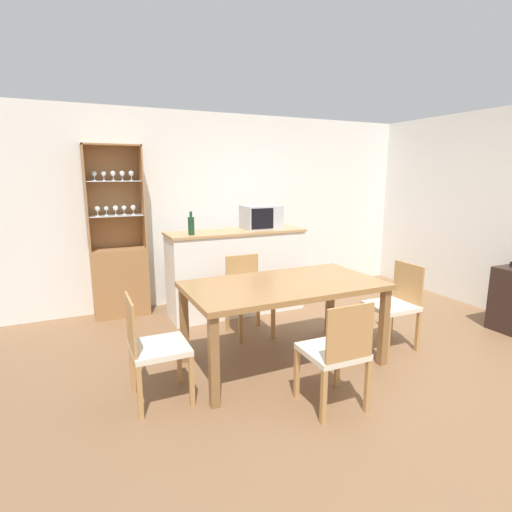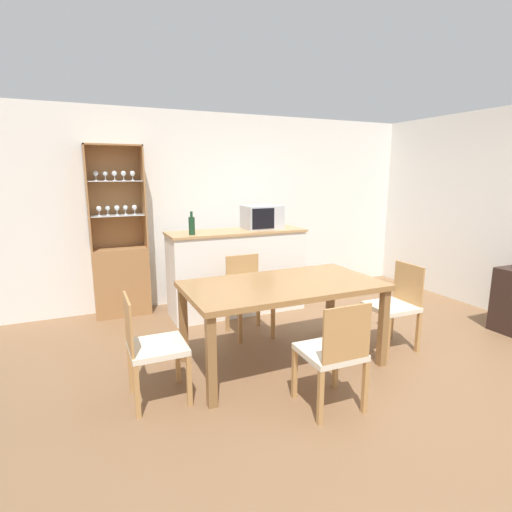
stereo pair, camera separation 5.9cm
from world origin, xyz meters
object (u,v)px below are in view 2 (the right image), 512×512
dining_chair_head_far (248,294)px  dining_table (283,292)px  display_cabinet (121,266)px  dining_chair_head_near (333,353)px  dining_chair_side_left_near (152,347)px  microwave (262,217)px  dining_chair_side_right_near (395,305)px  wine_bottle (192,225)px

dining_chair_head_far → dining_table: bearing=90.0°
display_cabinet → dining_chair_head_near: bearing=-67.1°
display_cabinet → dining_chair_side_left_near: 2.18m
dining_table → microwave: microwave is taller
dining_chair_head_near → dining_chair_side_left_near: bearing=152.7°
dining_table → dining_chair_side_right_near: (1.21, -0.14, -0.25)m
dining_chair_head_far → microwave: microwave is taller
display_cabinet → wine_bottle: display_cabinet is taller
dining_chair_side_left_near → wine_bottle: wine_bottle is taller
dining_table → dining_chair_head_far: dining_chair_head_far is taller
dining_chair_side_left_near → dining_chair_side_right_near: 2.42m
dining_chair_head_near → microwave: (0.52, 2.36, 0.76)m
wine_bottle → display_cabinet: bearing=139.9°
dining_chair_head_far → dining_chair_side_right_near: size_ratio=1.00×
display_cabinet → dining_chair_head_near: 3.09m
display_cabinet → dining_chair_side_left_near: display_cabinet is taller
display_cabinet → dining_chair_side_left_near: (-0.01, -2.18, -0.17)m
dining_chair_side_left_near → dining_table: bearing=97.2°
display_cabinet → dining_chair_head_far: 1.73m
dining_chair_head_near → microwave: microwave is taller
dining_chair_head_near → wine_bottle: (-0.45, 2.20, 0.72)m
dining_chair_head_far → dining_chair_side_right_near: 1.54m
display_cabinet → microwave: 1.88m
dining_table → microwave: size_ratio=3.75×
dining_chair_head_near → dining_chair_head_far: same height
dining_table → dining_chair_head_near: dining_chair_head_near is taller
display_cabinet → dining_chair_head_near: size_ratio=2.43×
dining_chair_head_near → wine_bottle: size_ratio=3.17×
wine_bottle → microwave: bearing=9.4°
display_cabinet → dining_chair_side_right_near: bearing=-42.1°
microwave → dining_chair_head_near: bearing=-102.5°
dining_chair_head_near → dining_chair_head_far: 1.61m
dining_chair_side_right_near → microwave: size_ratio=1.83×
dining_chair_side_right_near → wine_bottle: bearing=48.5°
dining_chair_head_near → dining_chair_side_right_near: same height
microwave → wine_bottle: microwave is taller
dining_chair_head_near → dining_table: bearing=91.3°
dining_chair_side_left_near → dining_chair_side_right_near: bearing=90.4°
dining_table → dining_chair_side_left_near: dining_chair_side_left_near is taller
dining_chair_head_far → wine_bottle: (-0.45, 0.60, 0.72)m
dining_table → dining_chair_head_far: 0.84m
dining_chair_side_left_near → dining_chair_head_near: size_ratio=1.00×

